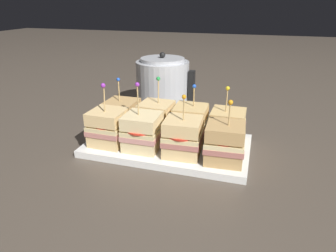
{
  "coord_description": "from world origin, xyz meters",
  "views": [
    {
      "loc": [
        0.21,
        -0.68,
        0.36
      ],
      "look_at": [
        0.0,
        0.0,
        0.07
      ],
      "focal_mm": 32.0,
      "sensor_mm": 36.0,
      "label": 1
    }
  ],
  "objects_px": {
    "sandwich_back_far_left": "(122,115)",
    "sandwich_back_far_right": "(227,126)",
    "sandwich_front_far_right": "(225,143)",
    "sandwich_back_center_left": "(156,119)",
    "sandwich_back_center_right": "(190,122)",
    "sandwich_front_center_left": "(142,132)",
    "sandwich_front_center_right": "(183,137)",
    "serving_platter": "(168,146)",
    "sandwich_front_far_left": "(108,127)",
    "kettle_steel": "(163,84)"
  },
  "relations": [
    {
      "from": "sandwich_back_far_left",
      "to": "sandwich_back_far_right",
      "type": "xyz_separation_m",
      "value": [
        0.3,
        0.0,
        0.0
      ]
    },
    {
      "from": "sandwich_back_far_left",
      "to": "sandwich_front_far_right",
      "type": "bearing_deg",
      "value": -18.47
    },
    {
      "from": "sandwich_back_center_left",
      "to": "sandwich_back_center_right",
      "type": "distance_m",
      "value": 0.1
    },
    {
      "from": "sandwich_front_center_left",
      "to": "sandwich_front_center_right",
      "type": "height_order",
      "value": "sandwich_front_center_left"
    },
    {
      "from": "sandwich_front_center_left",
      "to": "sandwich_back_far_right",
      "type": "distance_m",
      "value": 0.22
    },
    {
      "from": "serving_platter",
      "to": "sandwich_front_center_left",
      "type": "bearing_deg",
      "value": -136.72
    },
    {
      "from": "sandwich_back_far_left",
      "to": "sandwich_back_far_right",
      "type": "height_order",
      "value": "same"
    },
    {
      "from": "sandwich_front_far_left",
      "to": "sandwich_back_center_left",
      "type": "height_order",
      "value": "sandwich_front_far_left"
    },
    {
      "from": "sandwich_front_center_right",
      "to": "sandwich_back_center_right",
      "type": "distance_m",
      "value": 0.1
    },
    {
      "from": "sandwich_back_center_left",
      "to": "sandwich_back_far_right",
      "type": "distance_m",
      "value": 0.19
    },
    {
      "from": "sandwich_front_center_left",
      "to": "kettle_steel",
      "type": "bearing_deg",
      "value": 99.56
    },
    {
      "from": "sandwich_front_center_right",
      "to": "kettle_steel",
      "type": "height_order",
      "value": "kettle_steel"
    },
    {
      "from": "sandwich_front_far_left",
      "to": "kettle_steel",
      "type": "relative_size",
      "value": 0.79
    },
    {
      "from": "sandwich_back_center_left",
      "to": "sandwich_back_far_right",
      "type": "relative_size",
      "value": 1.07
    },
    {
      "from": "sandwich_back_far_left",
      "to": "sandwich_back_center_right",
      "type": "bearing_deg",
      "value": -0.7
    },
    {
      "from": "sandwich_front_center_right",
      "to": "sandwich_back_far_right",
      "type": "bearing_deg",
      "value": 47.04
    },
    {
      "from": "sandwich_back_far_right",
      "to": "sandwich_front_far_right",
      "type": "bearing_deg",
      "value": -87.06
    },
    {
      "from": "serving_platter",
      "to": "sandwich_front_far_left",
      "type": "height_order",
      "value": "sandwich_front_far_left"
    },
    {
      "from": "sandwich_back_center_right",
      "to": "sandwich_back_far_left",
      "type": "bearing_deg",
      "value": 179.3
    },
    {
      "from": "sandwich_front_far_left",
      "to": "sandwich_front_center_right",
      "type": "relative_size",
      "value": 1.08
    },
    {
      "from": "serving_platter",
      "to": "sandwich_front_far_right",
      "type": "bearing_deg",
      "value": -19.19
    },
    {
      "from": "sandwich_back_far_left",
      "to": "serving_platter",
      "type": "bearing_deg",
      "value": -17.75
    },
    {
      "from": "sandwich_front_far_left",
      "to": "sandwich_back_center_left",
      "type": "bearing_deg",
      "value": 43.5
    },
    {
      "from": "sandwich_front_center_left",
      "to": "kettle_steel",
      "type": "relative_size",
      "value": 0.83
    },
    {
      "from": "sandwich_front_center_left",
      "to": "sandwich_back_center_left",
      "type": "bearing_deg",
      "value": 87.73
    },
    {
      "from": "sandwich_front_center_right",
      "to": "sandwich_back_center_left",
      "type": "bearing_deg",
      "value": 136.28
    },
    {
      "from": "sandwich_back_far_right",
      "to": "sandwich_back_far_left",
      "type": "bearing_deg",
      "value": -179.4
    },
    {
      "from": "serving_platter",
      "to": "sandwich_front_far_right",
      "type": "height_order",
      "value": "sandwich_front_far_right"
    },
    {
      "from": "sandwich_front_center_left",
      "to": "sandwich_back_center_left",
      "type": "height_order",
      "value": "sandwich_front_center_left"
    },
    {
      "from": "sandwich_front_far_left",
      "to": "sandwich_back_center_right",
      "type": "xyz_separation_m",
      "value": [
        0.19,
        0.09,
        -0.0
      ]
    },
    {
      "from": "sandwich_back_center_right",
      "to": "sandwich_back_far_right",
      "type": "height_order",
      "value": "sandwich_back_far_right"
    },
    {
      "from": "sandwich_front_far_left",
      "to": "kettle_steel",
      "type": "bearing_deg",
      "value": 84.26
    },
    {
      "from": "sandwich_front_far_right",
      "to": "sandwich_front_center_right",
      "type": "bearing_deg",
      "value": 178.2
    },
    {
      "from": "sandwich_back_center_right",
      "to": "kettle_steel",
      "type": "relative_size",
      "value": 0.72
    },
    {
      "from": "sandwich_front_center_left",
      "to": "sandwich_front_center_right",
      "type": "distance_m",
      "value": 0.1
    },
    {
      "from": "sandwich_back_far_left",
      "to": "sandwich_back_center_right",
      "type": "height_order",
      "value": "sandwich_back_far_left"
    },
    {
      "from": "serving_platter",
      "to": "sandwich_front_center_right",
      "type": "relative_size",
      "value": 2.77
    },
    {
      "from": "sandwich_back_center_left",
      "to": "kettle_steel",
      "type": "height_order",
      "value": "kettle_steel"
    },
    {
      "from": "sandwich_front_center_left",
      "to": "kettle_steel",
      "type": "height_order",
      "value": "kettle_steel"
    },
    {
      "from": "sandwich_back_center_right",
      "to": "kettle_steel",
      "type": "xyz_separation_m",
      "value": [
        -0.16,
        0.26,
        0.03
      ]
    },
    {
      "from": "sandwich_front_center_right",
      "to": "serving_platter",
      "type": "bearing_deg",
      "value": 136.29
    },
    {
      "from": "serving_platter",
      "to": "kettle_steel",
      "type": "bearing_deg",
      "value": 110.09
    },
    {
      "from": "sandwich_front_center_right",
      "to": "sandwich_front_far_right",
      "type": "distance_m",
      "value": 0.1
    },
    {
      "from": "sandwich_front_far_left",
      "to": "sandwich_back_center_left",
      "type": "distance_m",
      "value": 0.14
    },
    {
      "from": "serving_platter",
      "to": "sandwich_back_far_left",
      "type": "height_order",
      "value": "sandwich_back_far_left"
    },
    {
      "from": "sandwich_front_far_left",
      "to": "sandwich_back_far_right",
      "type": "xyz_separation_m",
      "value": [
        0.29,
        0.1,
        -0.0
      ]
    },
    {
      "from": "kettle_steel",
      "to": "sandwich_back_far_right",
      "type": "bearing_deg",
      "value": -44.41
    },
    {
      "from": "serving_platter",
      "to": "sandwich_back_center_right",
      "type": "relative_size",
      "value": 2.82
    },
    {
      "from": "sandwich_front_center_right",
      "to": "kettle_steel",
      "type": "xyz_separation_m",
      "value": [
        -0.16,
        0.35,
        0.03
      ]
    },
    {
      "from": "sandwich_front_far_left",
      "to": "sandwich_front_center_right",
      "type": "xyz_separation_m",
      "value": [
        0.2,
        -0.0,
        -0.0
      ]
    }
  ]
}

